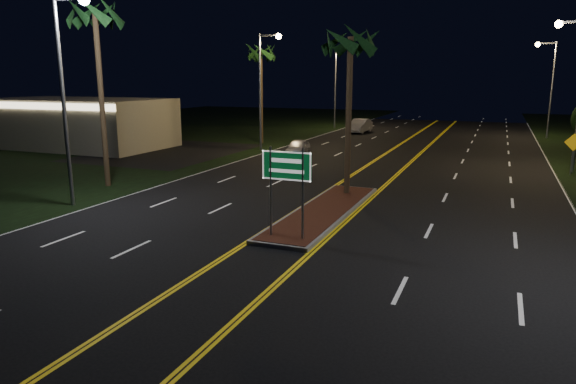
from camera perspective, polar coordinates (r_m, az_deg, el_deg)
The scene contains 16 objects.
ground at distance 15.81m, azimuth -4.07°, elevation -8.36°, with size 120.00×120.00×0.00m, color black.
grass_left at distance 53.22m, azimuth -21.48°, elevation 5.57°, with size 40.00×110.00×0.01m, color black.
median_island at distance 21.98m, azimuth 4.03°, elevation -2.13°, with size 2.25×10.25×0.17m.
highway_sign at distance 17.62m, azimuth -0.16°, elevation 1.97°, with size 1.80×0.08×3.20m.
commercial_building at distance 46.69m, azimuth -22.32°, elevation 7.13°, with size 15.00×8.12×4.00m.
streetlight_left_near at distance 24.36m, azimuth -23.24°, elevation 11.59°, with size 1.91×0.44×9.00m.
streetlight_left_mid at distance 41.01m, azimuth -2.63°, elevation 12.53°, with size 1.91×0.44×9.00m.
streetlight_left_far at distance 59.76m, azimuth 5.65°, elevation 12.47°, with size 1.91×0.44×9.00m.
streetlight_right_mid at distance 35.45m, azimuth 29.34°, elevation 10.99°, with size 1.91×0.44×9.00m.
streetlight_right_far at distance 55.36m, azimuth 26.97°, elevation 11.21°, with size 1.91×0.44×9.00m.
palm_median at distance 24.68m, azimuth 6.96°, elevation 16.25°, with size 2.40×2.40×8.30m.
palm_left_near at distance 28.72m, azimuth -20.66°, elevation 17.85°, with size 2.40×2.40×9.80m.
palm_left_far at distance 45.61m, azimuth -3.05°, elevation 15.15°, with size 2.40×2.40×8.80m.
car_near at distance 38.06m, azimuth 1.09°, elevation 5.09°, with size 1.85×4.32×1.44m, color #BAB8BF.
car_far at distance 55.31m, azimuth 8.00°, elevation 7.42°, with size 2.16×5.04×1.68m, color #ADAEB7.
warning_sign at distance 34.70m, azimuth 29.12°, elevation 4.28°, with size 1.03×0.15×2.47m.
Camera 1 is at (6.61, -13.22, 5.62)m, focal length 32.00 mm.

